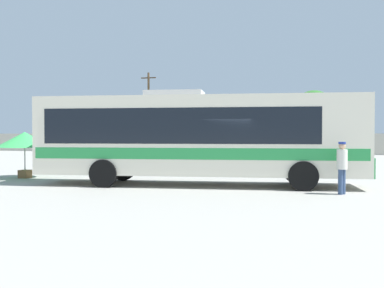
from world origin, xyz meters
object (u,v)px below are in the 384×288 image
at_px(attendant_by_bus_door, 342,165).
at_px(roadside_tree_left, 131,114).
at_px(coach_bus_cream_green, 195,135).
at_px(parked_car_third_white, 298,147).
at_px(roadside_tree_midleft, 195,113).
at_px(vendor_umbrella_near_gate_green, 25,140).
at_px(utility_pole_far, 149,110).
at_px(roadside_tree_midright, 314,106).
at_px(parked_car_second_grey, 238,146).
at_px(vendor_umbrella_secondary_green, 81,141).
at_px(parked_car_leftmost_white, 174,146).

height_order(attendant_by_bus_door, roadside_tree_left, roadside_tree_left).
height_order(coach_bus_cream_green, attendant_by_bus_door, coach_bus_cream_green).
distance_m(parked_car_third_white, roadside_tree_midleft, 12.84).
distance_m(vendor_umbrella_near_gate_green, utility_pole_far, 30.63).
relative_size(utility_pole_far, roadside_tree_midright, 1.35).
bearing_deg(roadside_tree_left, utility_pole_far, -32.55).
xyz_separation_m(parked_car_second_grey, roadside_tree_midright, (7.14, 7.31, 4.23)).
xyz_separation_m(vendor_umbrella_secondary_green, utility_pole_far, (-6.44, 26.62, 3.12)).
relative_size(attendant_by_bus_door, roadside_tree_midleft, 0.27).
xyz_separation_m(roadside_tree_left, roadside_tree_midright, (21.40, -0.03, 0.62)).
relative_size(attendant_by_bus_door, parked_car_second_grey, 0.40).
height_order(roadside_tree_midleft, roadside_tree_midright, roadside_tree_midright).
bearing_deg(parked_car_third_white, roadside_tree_midleft, 155.27).
bearing_deg(utility_pole_far, parked_car_second_grey, -25.74).
bearing_deg(coach_bus_cream_green, roadside_tree_left, 116.99).
xyz_separation_m(vendor_umbrella_secondary_green, parked_car_third_white, (10.46, 21.16, -0.83)).
relative_size(parked_car_leftmost_white, roadside_tree_left, 0.62).
distance_m(attendant_by_bus_door, vendor_umbrella_near_gate_green, 13.50).
distance_m(coach_bus_cream_green, parked_car_leftmost_white, 25.84).
height_order(roadside_tree_left, roadside_tree_midleft, roadside_tree_left).
bearing_deg(attendant_by_bus_door, vendor_umbrella_near_gate_green, 172.15).
xyz_separation_m(coach_bus_cream_green, roadside_tree_midright, (4.87, 32.43, 3.07)).
height_order(parked_car_third_white, roadside_tree_midleft, roadside_tree_midleft).
xyz_separation_m(attendant_by_bus_door, parked_car_second_grey, (-7.57, 26.38, -0.20)).
bearing_deg(parked_car_second_grey, roadside_tree_left, 152.77).
bearing_deg(parked_car_third_white, vendor_umbrella_near_gate_green, -114.93).
xyz_separation_m(parked_car_leftmost_white, roadside_tree_midleft, (0.69, 5.91, 3.52)).
xyz_separation_m(vendor_umbrella_near_gate_green, roadside_tree_midright, (12.92, 31.84, 3.31)).
height_order(vendor_umbrella_near_gate_green, vendor_umbrella_secondary_green, vendor_umbrella_near_gate_green).
xyz_separation_m(parked_car_leftmost_white, utility_pole_far, (-5.00, 6.22, 3.93)).
relative_size(parked_car_leftmost_white, roadside_tree_midright, 0.60).
relative_size(attendant_by_bus_door, vendor_umbrella_near_gate_green, 0.69).
bearing_deg(roadside_tree_midleft, attendant_by_bus_door, -67.32).
relative_size(vendor_umbrella_near_gate_green, roadside_tree_midright, 0.37).
xyz_separation_m(vendor_umbrella_near_gate_green, parked_car_second_grey, (5.79, 24.54, -0.92)).
xyz_separation_m(vendor_umbrella_secondary_green, roadside_tree_midright, (11.99, 28.49, 3.40)).
bearing_deg(roadside_tree_midleft, parked_car_second_grey, -42.53).
height_order(attendant_by_bus_door, parked_car_third_white, attendant_by_bus_door).
relative_size(parked_car_second_grey, roadside_tree_left, 0.66).
distance_m(parked_car_third_white, utility_pole_far, 18.19).
xyz_separation_m(attendant_by_bus_door, roadside_tree_midleft, (-13.17, 31.52, 3.34)).
distance_m(attendant_by_bus_door, parked_car_second_grey, 27.45).
height_order(parked_car_second_grey, utility_pole_far, utility_pole_far).
distance_m(vendor_umbrella_secondary_green, parked_car_leftmost_white, 20.48).
height_order(parked_car_leftmost_white, parked_car_third_white, parked_car_leftmost_white).
relative_size(attendant_by_bus_door, utility_pole_far, 0.19).
xyz_separation_m(coach_bus_cream_green, parked_car_third_white, (3.34, 25.10, -1.16)).
distance_m(parked_car_leftmost_white, roadside_tree_midright, 16.23).
bearing_deg(parked_car_third_white, parked_car_leftmost_white, -176.40).
bearing_deg(roadside_tree_midright, parked_car_second_grey, -134.33).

